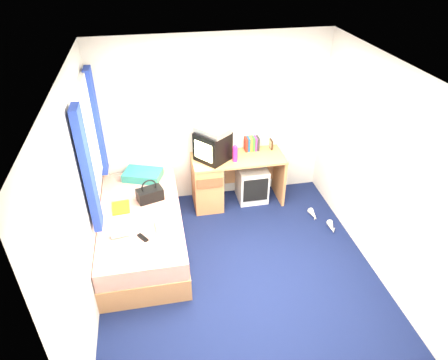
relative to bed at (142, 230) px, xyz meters
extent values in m
plane|color=#0C1438|center=(1.10, -0.67, -0.27)|extent=(3.40, 3.40, 0.00)
plane|color=white|center=(1.10, -0.67, 2.13)|extent=(3.40, 3.40, 0.00)
plane|color=silver|center=(1.10, 1.03, 0.93)|extent=(3.20, 0.00, 3.20)
plane|color=silver|center=(1.10, -2.37, 0.93)|extent=(3.20, 0.00, 3.20)
plane|color=silver|center=(-0.50, -0.67, 0.93)|extent=(0.00, 3.40, 3.40)
plane|color=silver|center=(2.70, -0.67, 0.93)|extent=(0.00, 3.40, 3.40)
cube|color=tan|center=(0.00, 0.00, -0.12)|extent=(1.00, 2.00, 0.30)
cube|color=brown|center=(0.50, -0.40, -0.11)|extent=(0.02, 0.70, 0.18)
cube|color=white|center=(0.00, 0.00, 0.15)|extent=(0.98, 1.98, 0.24)
cube|color=#17589A|center=(0.06, 0.78, 0.33)|extent=(0.58, 0.47, 0.11)
cube|color=tan|center=(1.39, 0.75, 0.47)|extent=(1.30, 0.55, 0.03)
cube|color=tan|center=(0.94, 0.75, 0.09)|extent=(0.40, 0.52, 0.72)
cube|color=tan|center=(2.02, 0.75, 0.09)|extent=(0.04, 0.52, 0.72)
cube|color=tan|center=(1.64, 1.00, 0.18)|extent=(0.78, 0.03, 0.55)
cube|color=white|center=(1.62, 0.78, 0.00)|extent=(0.42, 0.42, 0.53)
cube|color=black|center=(1.04, 0.77, 0.68)|extent=(0.55, 0.55, 0.40)
cube|color=#ECE295|center=(0.89, 0.65, 0.68)|extent=(0.21, 0.25, 0.25)
cube|color=silver|center=(1.04, 0.77, 0.93)|extent=(0.50, 0.52, 0.08)
cube|color=maroon|center=(1.54, 0.93, 0.58)|extent=(0.03, 0.13, 0.20)
cube|color=navy|center=(1.58, 0.93, 0.58)|extent=(0.03, 0.13, 0.20)
cube|color=gold|center=(1.61, 0.93, 0.58)|extent=(0.03, 0.13, 0.20)
cube|color=#337F33|center=(1.65, 0.93, 0.58)|extent=(0.03, 0.13, 0.20)
cube|color=#7F337F|center=(1.68, 0.93, 0.58)|extent=(0.03, 0.13, 0.20)
cube|color=#262626|center=(1.72, 0.93, 0.58)|extent=(0.03, 0.13, 0.20)
cube|color=#311F10|center=(1.92, 0.92, 0.55)|extent=(0.02, 0.12, 0.14)
cylinder|color=#EF217B|center=(1.33, 0.66, 0.59)|extent=(0.08, 0.08, 0.22)
cylinder|color=white|center=(1.29, 0.77, 0.58)|extent=(0.07, 0.07, 0.20)
cube|color=black|center=(0.14, 0.25, 0.35)|extent=(0.36, 0.27, 0.16)
torus|color=black|center=(0.14, 0.25, 0.47)|extent=(0.19, 0.07, 0.20)
cube|color=white|center=(0.32, -0.33, 0.32)|extent=(0.27, 0.22, 0.09)
cube|color=#CAD117|center=(-0.23, 0.14, 0.28)|extent=(0.23, 0.29, 0.01)
cylinder|color=white|center=(-0.22, -0.41, 0.31)|extent=(0.21, 0.10, 0.07)
cube|color=yellow|center=(-0.01, -0.60, 0.28)|extent=(0.23, 0.11, 0.01)
cube|color=black|center=(0.03, -0.49, 0.28)|extent=(0.13, 0.16, 0.02)
cube|color=silver|center=(-0.48, 0.23, 1.18)|extent=(0.02, 0.90, 1.10)
cube|color=white|center=(-0.47, 0.23, 1.77)|extent=(0.06, 1.06, 0.08)
cube|color=white|center=(-0.47, 0.23, 0.59)|extent=(0.06, 1.06, 0.08)
cube|color=navy|center=(-0.43, -0.36, 1.13)|extent=(0.08, 0.24, 1.40)
cube|color=navy|center=(-0.43, 0.82, 1.13)|extent=(0.08, 0.24, 1.40)
cone|color=silver|center=(2.37, 0.16, -0.23)|extent=(0.10, 0.22, 0.09)
cone|color=silver|center=(2.51, -0.15, -0.23)|extent=(0.13, 0.23, 0.09)
camera|label=1|loc=(0.28, -4.00, 3.24)|focal=32.00mm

